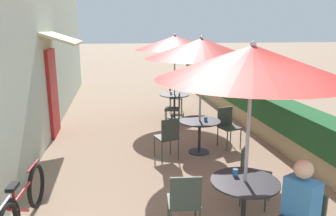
{
  "coord_description": "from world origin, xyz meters",
  "views": [
    {
      "loc": [
        -0.92,
        -1.91,
        2.55
      ],
      "look_at": [
        0.15,
        4.46,
        1.0
      ],
      "focal_mm": 35.0,
      "sensor_mm": 36.0,
      "label": 1
    }
  ],
  "objects": [
    {
      "name": "cafe_facade_wall",
      "position": [
        -2.54,
        6.84,
        2.09
      ],
      "size": [
        0.98,
        13.96,
        4.2
      ],
      "color": "#B2C1AD",
      "rests_on": "ground_plane"
    },
    {
      "name": "planter_hedge",
      "position": [
        2.75,
        6.88,
        0.54
      ],
      "size": [
        0.6,
        12.96,
        1.01
      ],
      "color": "tan",
      "rests_on": "ground_plane"
    },
    {
      "name": "patio_table_near",
      "position": [
        0.66,
        1.65,
        0.54
      ],
      "size": [
        0.86,
        0.86,
        0.71
      ],
      "color": "#28282D",
      "rests_on": "ground_plane"
    },
    {
      "name": "patio_umbrella_near",
      "position": [
        0.66,
        1.65,
        2.18
      ],
      "size": [
        2.26,
        2.26,
        2.43
      ],
      "color": "#B7B7BC",
      "rests_on": "ground_plane"
    },
    {
      "name": "cafe_chair_near_left",
      "position": [
        -0.11,
        1.65,
        0.52
      ],
      "size": [
        0.44,
        0.44,
        0.87
      ],
      "rotation": [
        0.0,
        0.0,
        6.19
      ],
      "color": "#384238",
      "rests_on": "ground_plane"
    },
    {
      "name": "seated_patron_near_right",
      "position": [
        0.95,
        0.94,
        0.69
      ],
      "size": [
        0.5,
        0.46,
        1.25
      ],
      "rotation": [
        0.0,
        0.0,
        8.28
      ],
      "color": "#23232D",
      "rests_on": "ground_plane"
    },
    {
      "name": "cafe_chair_near_back",
      "position": [
        1.05,
        2.33,
        0.52
      ],
      "size": [
        0.56,
        0.56,
        0.87
      ],
      "rotation": [
        0.0,
        0.0,
        10.38
      ],
      "color": "#384238",
      "rests_on": "ground_plane"
    },
    {
      "name": "coffee_cup_near",
      "position": [
        0.59,
        1.82,
        0.75
      ],
      "size": [
        0.07,
        0.07,
        0.09
      ],
      "color": "teal",
      "rests_on": "patio_table_near"
    },
    {
      "name": "patio_table_mid",
      "position": [
        0.82,
        4.46,
        0.54
      ],
      "size": [
        0.86,
        0.86,
        0.71
      ],
      "color": "#28282D",
      "rests_on": "ground_plane"
    },
    {
      "name": "patio_umbrella_mid",
      "position": [
        0.82,
        4.46,
        2.18
      ],
      "size": [
        2.26,
        2.26,
        2.43
      ],
      "color": "#B7B7BC",
      "rests_on": "ground_plane"
    },
    {
      "name": "cafe_chair_mid_left",
      "position": [
        1.54,
        4.75,
        0.52
      ],
      "size": [
        0.5,
        0.5,
        0.87
      ],
      "rotation": [
        0.0,
        0.0,
        3.43
      ],
      "color": "#384238",
      "rests_on": "ground_plane"
    },
    {
      "name": "cafe_chair_mid_right",
      "position": [
        0.1,
        4.16,
        0.52
      ],
      "size": [
        0.5,
        0.5,
        0.87
      ],
      "rotation": [
        0.0,
        0.0,
        6.57
      ],
      "color": "#384238",
      "rests_on": "ground_plane"
    },
    {
      "name": "coffee_cup_mid",
      "position": [
        0.93,
        4.39,
        0.75
      ],
      "size": [
        0.07,
        0.07,
        0.09
      ],
      "color": "teal",
      "rests_on": "patio_table_mid"
    },
    {
      "name": "patio_table_far",
      "position": [
        0.82,
        7.32,
        0.54
      ],
      "size": [
        0.86,
        0.86,
        0.71
      ],
      "color": "#28282D",
      "rests_on": "ground_plane"
    },
    {
      "name": "patio_umbrella_far",
      "position": [
        0.82,
        7.32,
        2.18
      ],
      "size": [
        2.26,
        2.26,
        2.43
      ],
      "color": "#B7B7BC",
      "rests_on": "ground_plane"
    },
    {
      "name": "cafe_chair_far_left",
      "position": [
        0.94,
        8.09,
        0.52
      ],
      "size": [
        0.49,
        0.49,
        0.87
      ],
      "rotation": [
        0.0,
        0.0,
        4.46
      ],
      "color": "#384238",
      "rests_on": "ground_plane"
    },
    {
      "name": "cafe_chair_far_right",
      "position": [
        0.7,
        6.56,
        0.52
      ],
      "size": [
        0.49,
        0.49,
        0.87
      ],
      "rotation": [
        0.0,
        0.0,
        7.6
      ],
      "color": "#384238",
      "rests_on": "ground_plane"
    },
    {
      "name": "coffee_cup_far",
      "position": [
        0.71,
        7.3,
        0.75
      ],
      "size": [
        0.07,
        0.07,
        0.09
      ],
      "color": "white",
      "rests_on": "patio_table_far"
    },
    {
      "name": "bicycle_second",
      "position": [
        -2.15,
        2.24,
        0.34
      ],
      "size": [
        0.21,
        1.66,
        0.73
      ],
      "rotation": [
        0.0,
        0.0,
        -0.09
      ],
      "color": "black",
      "rests_on": "ground_plane"
    }
  ]
}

